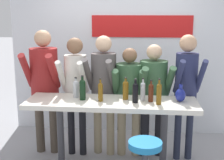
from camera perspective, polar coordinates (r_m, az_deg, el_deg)
back_wall at (r=5.40m, az=1.56°, el=4.70°), size 3.78×0.12×2.72m
tasting_table at (r=4.02m, az=-0.13°, el=-5.96°), size 2.18×0.62×0.99m
person_far_left at (r=4.62m, az=-12.27°, el=0.21°), size 0.49×0.59×1.84m
person_left at (r=4.48m, az=-6.68°, el=-0.53°), size 0.40×0.53×1.74m
person_center_left at (r=4.47m, az=-1.56°, el=-0.44°), size 0.49×0.60×1.77m
person_center at (r=4.46m, az=3.17°, el=-2.05°), size 0.47×0.54×1.60m
person_center_right at (r=4.47m, az=7.56°, el=-1.67°), size 0.53×0.62×1.65m
person_right at (r=4.41m, az=13.42°, el=-0.44°), size 0.41×0.55×1.80m
wine_bottle_0 at (r=3.92m, az=-2.13°, el=-2.02°), size 0.06×0.06×0.30m
wine_bottle_1 at (r=3.93m, az=7.13°, el=-2.16°), size 0.06×0.06×0.28m
wine_bottle_2 at (r=3.99m, az=-5.42°, el=-1.57°), size 0.08×0.08×0.32m
wine_bottle_3 at (r=3.87m, az=4.29°, el=-2.15°), size 0.07×0.07×0.30m
wine_bottle_4 at (r=3.82m, az=8.59°, el=-2.34°), size 0.06×0.06×0.33m
wine_bottle_5 at (r=4.00m, az=2.50°, el=-1.70°), size 0.08×0.08×0.29m
wine_bottle_6 at (r=3.97m, az=5.66°, el=-1.90°), size 0.06×0.06×0.29m
wine_bottle_7 at (r=4.11m, az=-6.62°, el=-1.46°), size 0.08×0.08×0.27m
decorative_vase at (r=4.00m, az=12.39°, el=-2.66°), size 0.13×0.13×0.22m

